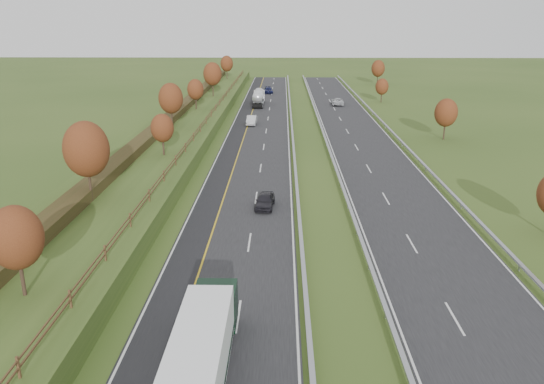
{
  "coord_description": "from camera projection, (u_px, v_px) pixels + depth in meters",
  "views": [
    {
      "loc": [
        4.05,
        -19.18,
        18.42
      ],
      "look_at": [
        3.06,
        30.43,
        2.2
      ],
      "focal_mm": 35.0,
      "sensor_mm": 36.0,
      "label": 1
    }
  ],
  "objects": [
    {
      "name": "car_small_far",
      "position": [
        268.0,
        90.0,
        138.17
      ],
      "size": [
        2.59,
        5.41,
        1.52
      ],
      "primitive_type": "imported",
      "rotation": [
        0.0,
        0.0,
        0.09
      ],
      "color": "#13173C",
      "rests_on": "near_carriageway"
    },
    {
      "name": "trees_far",
      "position": [
        410.0,
        93.0,
        106.93
      ],
      "size": [
        8.45,
        118.6,
        7.12
      ],
      "color": "#2D2116",
      "rests_on": "ground"
    },
    {
      "name": "ground",
      "position": [
        310.0,
        154.0,
        76.14
      ],
      "size": [
        400.0,
        400.0,
        0.0
      ],
      "primitive_type": "plane",
      "color": "#354C1B",
      "rests_on": "ground"
    },
    {
      "name": "hedge_left",
      "position": [
        157.0,
        129.0,
        80.54
      ],
      "size": [
        2.2,
        180.0,
        1.1
      ],
      "primitive_type": "cube",
      "color": "#323114",
      "rests_on": "embankment_left"
    },
    {
      "name": "median_barrier_near",
      "position": [
        293.0,
        142.0,
        80.75
      ],
      "size": [
        0.32,
        200.0,
        0.71
      ],
      "color": "#96999E",
      "rests_on": "ground"
    },
    {
      "name": "hard_shoulder",
      "position": [
        231.0,
        145.0,
        81.11
      ],
      "size": [
        3.0,
        200.0,
        0.04
      ],
      "primitive_type": "cube",
      "color": "black",
      "rests_on": "ground"
    },
    {
      "name": "car_dark_near",
      "position": [
        265.0,
        200.0,
        54.09
      ],
      "size": [
        2.16,
        4.54,
        1.5
      ],
      "primitive_type": "imported",
      "rotation": [
        0.0,
        0.0,
        -0.09
      ],
      "color": "black",
      "rests_on": "near_carriageway"
    },
    {
      "name": "car_silver_mid",
      "position": [
        252.0,
        120.0,
        96.77
      ],
      "size": [
        1.86,
        4.92,
        1.6
      ],
      "primitive_type": "imported",
      "rotation": [
        0.0,
        0.0,
        -0.03
      ],
      "color": "#BBBBC0",
      "rests_on": "near_carriageway"
    },
    {
      "name": "trees_left",
      "position": [
        166.0,
        107.0,
        76.1
      ],
      "size": [
        6.64,
        164.3,
        7.66
      ],
      "color": "#2D2116",
      "rests_on": "embankment_left"
    },
    {
      "name": "outer_barrier_far",
      "position": [
        402.0,
        142.0,
        80.44
      ],
      "size": [
        0.32,
        200.0,
        0.71
      ],
      "color": "#96999E",
      "rests_on": "ground"
    },
    {
      "name": "near_carriageway",
      "position": [
        256.0,
        145.0,
        81.04
      ],
      "size": [
        10.5,
        200.0,
        0.04
      ],
      "primitive_type": "cube",
      "color": "black",
      "rests_on": "ground"
    },
    {
      "name": "lane_markings",
      "position": [
        298.0,
        146.0,
        80.8
      ],
      "size": [
        26.75,
        200.0,
        0.01
      ],
      "color": "silver",
      "rests_on": "near_carriageway"
    },
    {
      "name": "fence_left",
      "position": [
        199.0,
        128.0,
        79.97
      ],
      "size": [
        0.12,
        189.06,
        1.2
      ],
      "color": "#422B19",
      "rests_on": "embankment_left"
    },
    {
      "name": "embankment_left",
      "position": [
        171.0,
        139.0,
        80.98
      ],
      "size": [
        12.0,
        200.0,
        2.0
      ],
      "primitive_type": "cube",
      "color": "#354C1B",
      "rests_on": "ground"
    },
    {
      "name": "median_barrier_far",
      "position": [
        327.0,
        142.0,
        80.65
      ],
      "size": [
        0.32,
        200.0,
        0.71
      ],
      "color": "#96999E",
      "rests_on": "ground"
    },
    {
      "name": "box_lorry",
      "position": [
        198.0,
        372.0,
        25.39
      ],
      "size": [
        2.58,
        16.28,
        4.06
      ],
      "color": "black",
      "rests_on": "near_carriageway"
    },
    {
      "name": "road_tanker",
      "position": [
        259.0,
        97.0,
        118.4
      ],
      "size": [
        2.4,
        11.22,
        3.46
      ],
      "color": "silver",
      "rests_on": "near_carriageway"
    },
    {
      "name": "far_carriageway",
      "position": [
        364.0,
        146.0,
        80.73
      ],
      "size": [
        10.5,
        200.0,
        0.04
      ],
      "primitive_type": "cube",
      "color": "black",
      "rests_on": "ground"
    },
    {
      "name": "car_oncoming",
      "position": [
        338.0,
        102.0,
        118.92
      ],
      "size": [
        2.85,
        5.68,
        1.54
      ],
      "primitive_type": "imported",
      "rotation": [
        0.0,
        0.0,
        3.09
      ],
      "color": "silver",
      "rests_on": "far_carriageway"
    }
  ]
}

